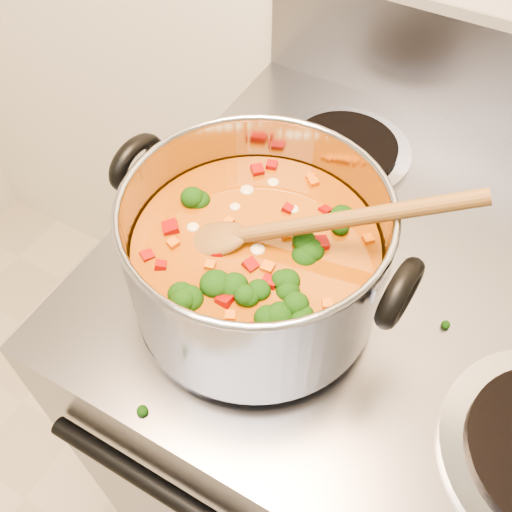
{
  "coord_description": "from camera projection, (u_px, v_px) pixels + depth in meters",
  "views": [
    {
      "loc": [
        -0.05,
        0.69,
        1.5
      ],
      "look_at": [
        -0.24,
        1.02,
        1.01
      ],
      "focal_mm": 40.0,
      "sensor_mm": 36.0,
      "label": 1
    }
  ],
  "objects": [
    {
      "name": "electric_range",
      "position": [
        372.0,
        416.0,
        1.07
      ],
      "size": [
        0.79,
        0.71,
        1.08
      ],
      "color": "gray",
      "rests_on": "ground"
    },
    {
      "name": "stockpot",
      "position": [
        256.0,
        258.0,
        0.62
      ],
      "size": [
        0.34,
        0.28,
        0.17
      ],
      "rotation": [
        0.0,
        0.0,
        -0.07
      ],
      "color": "#95959C",
      "rests_on": "electric_range"
    },
    {
      "name": "wooden_spoon",
      "position": [
        277.0,
        230.0,
        0.58
      ],
      "size": [
        0.29,
        0.16,
        0.12
      ],
      "rotation": [
        0.0,
        0.0,
        0.43
      ],
      "color": "brown",
      "rests_on": "stockpot"
    },
    {
      "name": "cooktop_crumbs",
      "position": [
        240.0,
        349.0,
        0.64
      ],
      "size": [
        0.33,
        0.37,
        0.01
      ],
      "color": "black",
      "rests_on": "electric_range"
    }
  ]
}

